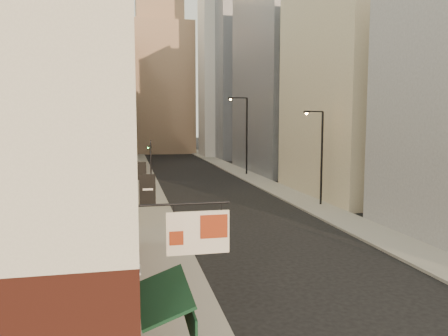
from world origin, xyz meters
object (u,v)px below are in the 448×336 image
white_tower (221,62)px  traffic_light_left (151,156)px  streetlamp_mid (320,152)px  clock_tower (160,73)px  streetlamp_far (245,131)px

white_tower → traffic_light_left: (-15.96, -39.85, -15.26)m
traffic_light_left → streetlamp_mid: bearing=111.3°
clock_tower → white_tower: 17.83m
streetlamp_mid → traffic_light_left: size_ratio=1.55×
clock_tower → streetlamp_far: size_ratio=4.50×
white_tower → streetlamp_far: (-3.53, -31.29, -12.91)m
white_tower → clock_tower: bearing=128.2°
white_tower → streetlamp_mid: white_tower is taller
clock_tower → white_tower: (11.00, -14.00, 0.97)m
white_tower → traffic_light_left: 45.56m
white_tower → streetlamp_mid: 54.75m
white_tower → traffic_light_left: bearing=-111.8°
streetlamp_mid → traffic_light_left: (-12.95, 12.95, -1.09)m
streetlamp_far → traffic_light_left: 15.28m
streetlamp_mid → streetlamp_far: size_ratio=0.78×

